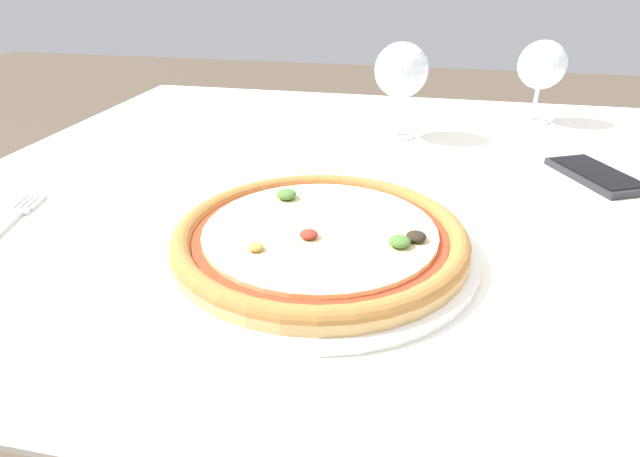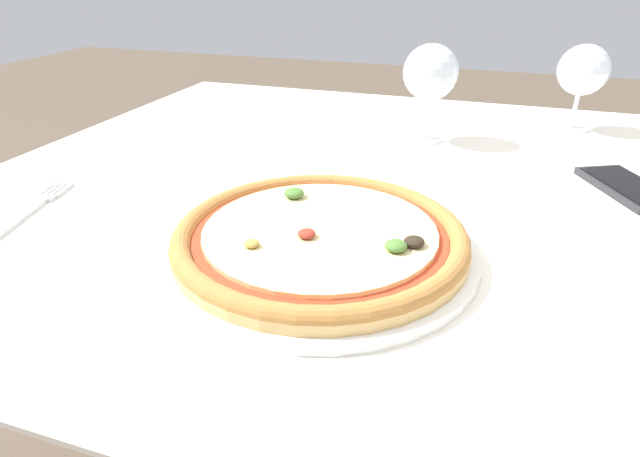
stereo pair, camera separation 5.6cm
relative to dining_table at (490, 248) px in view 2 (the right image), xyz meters
name	(u,v)px [view 2 (the right image)]	position (x,y,z in m)	size (l,w,h in m)	color
dining_table	(490,248)	(0.00, 0.00, 0.00)	(1.46, 1.02, 0.74)	brown
pizza_plate	(320,239)	(-0.18, -0.22, 0.10)	(0.33, 0.33, 0.04)	white
fork	(33,207)	(-0.56, -0.23, 0.08)	(0.06, 0.17, 0.00)	silver
wine_glass_far_left	(583,72)	(0.12, 0.36, 0.18)	(0.09, 0.09, 0.15)	silver
wine_glass_far_right	(430,74)	(-0.13, 0.21, 0.19)	(0.09, 0.09, 0.16)	silver
cell_phone	(628,187)	(0.16, 0.07, 0.08)	(0.13, 0.16, 0.01)	#232328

